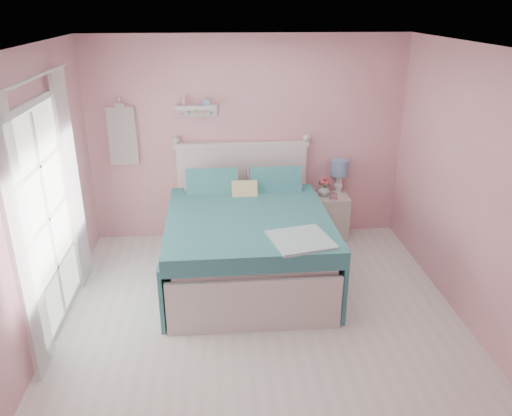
{
  "coord_description": "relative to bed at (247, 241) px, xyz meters",
  "views": [
    {
      "loc": [
        -0.37,
        -3.95,
        2.94
      ],
      "look_at": [
        0.03,
        1.2,
        0.8
      ],
      "focal_mm": 35.0,
      "sensor_mm": 36.0,
      "label": 1
    }
  ],
  "objects": [
    {
      "name": "roses",
      "position": [
        1.06,
        0.91,
        0.37
      ],
      "size": [
        0.14,
        0.11,
        0.12
      ],
      "color": "#DD4B5F",
      "rests_on": "vase"
    },
    {
      "name": "floor",
      "position": [
        0.07,
        -1.14,
        -0.42
      ],
      "size": [
        4.5,
        4.5,
        0.0
      ],
      "primitive_type": "plane",
      "color": "silver",
      "rests_on": "ground"
    },
    {
      "name": "curtain_far",
      "position": [
        -1.84,
        0.01,
        0.76
      ],
      "size": [
        0.04,
        0.4,
        2.32
      ],
      "primitive_type": "cube",
      "color": "white",
      "rests_on": "floor"
    },
    {
      "name": "wall_shelf",
      "position": [
        -0.55,
        1.05,
        1.31
      ],
      "size": [
        0.5,
        0.15,
        0.25
      ],
      "color": "silver",
      "rests_on": "room_shell"
    },
    {
      "name": "french_door",
      "position": [
        -1.9,
        -0.74,
        0.65
      ],
      "size": [
        0.04,
        1.32,
        2.16
      ],
      "color": "silver",
      "rests_on": "floor"
    },
    {
      "name": "nightstand",
      "position": [
        1.17,
        0.89,
        -0.13
      ],
      "size": [
        0.41,
        0.41,
        0.59
      ],
      "color": "beige",
      "rests_on": "floor"
    },
    {
      "name": "bed",
      "position": [
        0.0,
        0.0,
        0.0
      ],
      "size": [
        1.78,
        2.24,
        1.29
      ],
      "rotation": [
        0.0,
        0.0,
        0.02
      ],
      "color": "silver",
      "rests_on": "floor"
    },
    {
      "name": "table_lamp",
      "position": [
        1.27,
        0.99,
        0.48
      ],
      "size": [
        0.23,
        0.23,
        0.45
      ],
      "color": "white",
      "rests_on": "nightstand"
    },
    {
      "name": "hanging_dress",
      "position": [
        -1.48,
        1.04,
        0.98
      ],
      "size": [
        0.34,
        0.03,
        0.72
      ],
      "primitive_type": "cube",
      "color": "white",
      "rests_on": "room_shell"
    },
    {
      "name": "room_shell",
      "position": [
        0.07,
        -1.14,
        1.16
      ],
      "size": [
        4.5,
        4.5,
        4.5
      ],
      "color": "#D3868E",
      "rests_on": "floor"
    },
    {
      "name": "teacup",
      "position": [
        1.16,
        0.78,
        0.21
      ],
      "size": [
        0.13,
        0.13,
        0.08
      ],
      "primitive_type": "imported",
      "rotation": [
        0.0,
        0.0,
        -0.37
      ],
      "color": "#CA879B",
      "rests_on": "nightstand"
    },
    {
      "name": "curtain_near",
      "position": [
        -1.84,
        -1.48,
        0.76
      ],
      "size": [
        0.04,
        0.4,
        2.32
      ],
      "primitive_type": "cube",
      "color": "white",
      "rests_on": "floor"
    },
    {
      "name": "vase",
      "position": [
        1.06,
        0.91,
        0.25
      ],
      "size": [
        0.17,
        0.17,
        0.17
      ],
      "primitive_type": "imported",
      "rotation": [
        0.0,
        0.0,
        0.1
      ],
      "color": "silver",
      "rests_on": "nightstand"
    }
  ]
}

